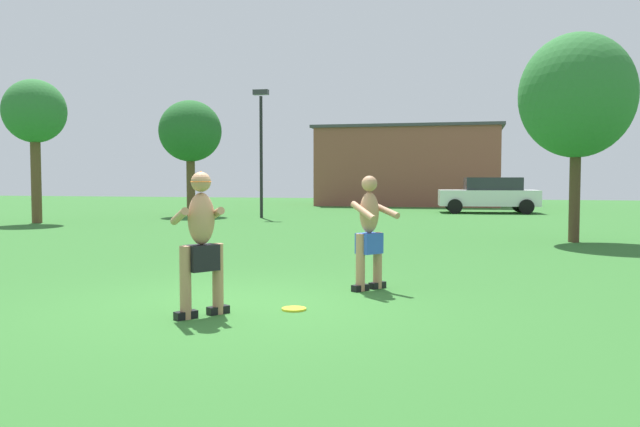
{
  "coord_description": "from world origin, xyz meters",
  "views": [
    {
      "loc": [
        2.84,
        -7.58,
        1.61
      ],
      "look_at": [
        0.64,
        1.89,
        1.06
      ],
      "focal_mm": 36.47,
      "sensor_mm": 36.0,
      "label": 1
    }
  ],
  "objects_px": {
    "lamp_post": "(261,138)",
    "player_with_cap": "(201,237)",
    "player_in_blue": "(370,230)",
    "tree_right_field": "(34,113)",
    "tree_left_field": "(577,96)",
    "tree_near_building": "(190,132)",
    "frisbee": "(294,309)",
    "car_white_near_post": "(489,194)"
  },
  "relations": [
    {
      "from": "tree_right_field",
      "to": "tree_near_building",
      "type": "relative_size",
      "value": 1.05
    },
    {
      "from": "frisbee",
      "to": "car_white_near_post",
      "type": "relative_size",
      "value": 0.07
    },
    {
      "from": "player_with_cap",
      "to": "lamp_post",
      "type": "height_order",
      "value": "lamp_post"
    },
    {
      "from": "player_in_blue",
      "to": "lamp_post",
      "type": "xyz_separation_m",
      "value": [
        -6.58,
        15.07,
        2.26
      ]
    },
    {
      "from": "player_with_cap",
      "to": "tree_right_field",
      "type": "distance_m",
      "value": 17.59
    },
    {
      "from": "frisbee",
      "to": "player_in_blue",
      "type": "bearing_deg",
      "value": 67.27
    },
    {
      "from": "player_with_cap",
      "to": "player_in_blue",
      "type": "bearing_deg",
      "value": 53.54
    },
    {
      "from": "tree_left_field",
      "to": "tree_near_building",
      "type": "xyz_separation_m",
      "value": [
        -13.72,
        7.92,
        -0.13
      ]
    },
    {
      "from": "tree_near_building",
      "to": "lamp_post",
      "type": "bearing_deg",
      "value": -11.48
    },
    {
      "from": "player_in_blue",
      "to": "tree_right_field",
      "type": "relative_size",
      "value": 0.33
    },
    {
      "from": "lamp_post",
      "to": "tree_right_field",
      "type": "xyz_separation_m",
      "value": [
        -6.74,
        -4.44,
        0.68
      ]
    },
    {
      "from": "lamp_post",
      "to": "car_white_near_post",
      "type": "bearing_deg",
      "value": 32.76
    },
    {
      "from": "lamp_post",
      "to": "tree_left_field",
      "type": "height_order",
      "value": "tree_left_field"
    },
    {
      "from": "player_with_cap",
      "to": "tree_near_building",
      "type": "distance_m",
      "value": 19.88
    },
    {
      "from": "tree_left_field",
      "to": "lamp_post",
      "type": "bearing_deg",
      "value": 145.24
    },
    {
      "from": "player_in_blue",
      "to": "tree_left_field",
      "type": "xyz_separation_m",
      "value": [
        3.88,
        7.81,
        2.72
      ]
    },
    {
      "from": "car_white_near_post",
      "to": "tree_right_field",
      "type": "bearing_deg",
      "value": -146.98
    },
    {
      "from": "frisbee",
      "to": "tree_left_field",
      "type": "height_order",
      "value": "tree_left_field"
    },
    {
      "from": "tree_right_field",
      "to": "tree_near_building",
      "type": "distance_m",
      "value": 6.18
    },
    {
      "from": "frisbee",
      "to": "lamp_post",
      "type": "height_order",
      "value": "lamp_post"
    },
    {
      "from": "player_in_blue",
      "to": "tree_right_field",
      "type": "xyz_separation_m",
      "value": [
        -13.32,
        10.63,
        2.94
      ]
    },
    {
      "from": "tree_right_field",
      "to": "lamp_post",
      "type": "bearing_deg",
      "value": 33.36
    },
    {
      "from": "lamp_post",
      "to": "player_with_cap",
      "type": "bearing_deg",
      "value": -73.96
    },
    {
      "from": "player_with_cap",
      "to": "car_white_near_post",
      "type": "xyz_separation_m",
      "value": [
        3.81,
        22.9,
        -0.09
      ]
    },
    {
      "from": "frisbee",
      "to": "tree_left_field",
      "type": "relative_size",
      "value": 0.06
    },
    {
      "from": "tree_left_field",
      "to": "tree_right_field",
      "type": "bearing_deg",
      "value": 170.69
    },
    {
      "from": "player_with_cap",
      "to": "tree_near_building",
      "type": "relative_size",
      "value": 0.35
    },
    {
      "from": "player_in_blue",
      "to": "car_white_near_post",
      "type": "bearing_deg",
      "value": 83.94
    },
    {
      "from": "player_in_blue",
      "to": "lamp_post",
      "type": "relative_size",
      "value": 0.33
    },
    {
      "from": "frisbee",
      "to": "tree_right_field",
      "type": "relative_size",
      "value": 0.06
    },
    {
      "from": "tree_near_building",
      "to": "car_white_near_post",
      "type": "bearing_deg",
      "value": 22.49
    },
    {
      "from": "player_in_blue",
      "to": "tree_near_building",
      "type": "xyz_separation_m",
      "value": [
        -9.84,
        15.73,
        2.59
      ]
    },
    {
      "from": "tree_left_field",
      "to": "player_in_blue",
      "type": "bearing_deg",
      "value": -116.41
    },
    {
      "from": "car_white_near_post",
      "to": "tree_left_field",
      "type": "xyz_separation_m",
      "value": [
        1.68,
        -12.9,
        2.74
      ]
    },
    {
      "from": "player_in_blue",
      "to": "tree_right_field",
      "type": "bearing_deg",
      "value": 141.4
    },
    {
      "from": "tree_left_field",
      "to": "tree_near_building",
      "type": "relative_size",
      "value": 1.08
    },
    {
      "from": "tree_right_field",
      "to": "player_with_cap",
      "type": "bearing_deg",
      "value": -47.61
    },
    {
      "from": "car_white_near_post",
      "to": "tree_left_field",
      "type": "bearing_deg",
      "value": -82.58
    },
    {
      "from": "car_white_near_post",
      "to": "tree_left_field",
      "type": "height_order",
      "value": "tree_left_field"
    },
    {
      "from": "player_with_cap",
      "to": "frisbee",
      "type": "distance_m",
      "value": 1.43
    },
    {
      "from": "player_with_cap",
      "to": "tree_left_field",
      "type": "bearing_deg",
      "value": 61.21
    },
    {
      "from": "tree_left_field",
      "to": "tree_near_building",
      "type": "height_order",
      "value": "tree_left_field"
    }
  ]
}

